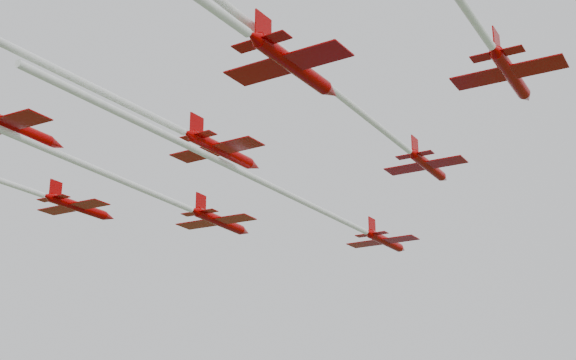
# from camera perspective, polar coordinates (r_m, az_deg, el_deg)

# --- Properties ---
(jet_lead) EXTENTS (24.74, 59.19, 2.62)m
(jet_lead) POSITION_cam_1_polar(r_m,az_deg,el_deg) (85.53, 2.30, -2.12)
(jet_lead) COLOR #A30101
(jet_row2_left) EXTENTS (18.24, 47.81, 2.75)m
(jet_row2_left) POSITION_cam_1_polar(r_m,az_deg,el_deg) (82.38, -8.99, -1.19)
(jet_row2_left) COLOR #A30101
(jet_row2_right) EXTENTS (21.29, 54.10, 2.37)m
(jet_row2_right) POSITION_cam_1_polar(r_m,az_deg,el_deg) (66.99, 5.41, 4.65)
(jet_row2_right) COLOR #A30101
(jet_row3_mid) EXTENTS (25.68, 59.36, 2.64)m
(jet_row3_mid) POSITION_cam_1_polar(r_m,az_deg,el_deg) (61.02, -14.15, 6.64)
(jet_row3_mid) COLOR #A30101
(jet_row4_right) EXTENTS (18.21, 40.42, 2.66)m
(jet_row4_right) POSITION_cam_1_polar(r_m,az_deg,el_deg) (48.89, -5.01, 11.87)
(jet_row4_right) COLOR #A30101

